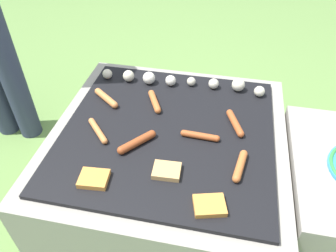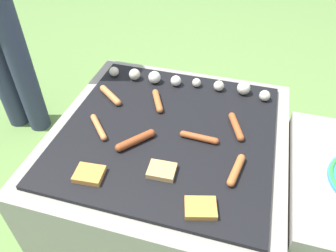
% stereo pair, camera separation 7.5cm
% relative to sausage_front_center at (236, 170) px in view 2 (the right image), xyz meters
% --- Properties ---
extents(ground_plane, '(14.00, 14.00, 0.00)m').
position_rel_sausage_front_center_xyz_m(ground_plane, '(-0.29, 0.15, -0.39)').
color(ground_plane, '#608442').
extents(grill, '(0.94, 0.94, 0.37)m').
position_rel_sausage_front_center_xyz_m(grill, '(-0.29, 0.15, -0.20)').
color(grill, gray).
rests_on(grill, ground_plane).
extents(sausage_back_left, '(0.14, 0.11, 0.03)m').
position_rel_sausage_front_center_xyz_m(sausage_back_left, '(-0.59, 0.28, 0.00)').
color(sausage_back_left, '#C6753D').
rests_on(sausage_back_left, grill).
extents(sausage_mid_right, '(0.12, 0.14, 0.03)m').
position_rel_sausage_front_center_xyz_m(sausage_mid_right, '(-0.39, 0.04, 0.00)').
color(sausage_mid_right, '#93421E').
rests_on(sausage_mid_right, grill).
extents(sausage_back_right, '(0.15, 0.03, 0.03)m').
position_rel_sausage_front_center_xyz_m(sausage_back_right, '(-0.16, 0.13, -0.00)').
color(sausage_back_right, '#A34C23').
rests_on(sausage_back_right, grill).
extents(sausage_back_center, '(0.12, 0.13, 0.02)m').
position_rel_sausage_front_center_xyz_m(sausage_back_center, '(-0.55, 0.08, -0.00)').
color(sausage_back_center, '#C6753D').
rests_on(sausage_back_center, grill).
extents(sausage_mid_left, '(0.08, 0.14, 0.03)m').
position_rel_sausage_front_center_xyz_m(sausage_mid_left, '(-0.38, 0.30, -0.00)').
color(sausage_mid_left, '#B7602D').
rests_on(sausage_mid_left, grill).
extents(sausage_front_center, '(0.05, 0.15, 0.03)m').
position_rel_sausage_front_center_xyz_m(sausage_front_center, '(0.00, 0.00, 0.00)').
color(sausage_front_center, '#B7602D').
rests_on(sausage_front_center, grill).
extents(sausage_front_left, '(0.08, 0.15, 0.03)m').
position_rel_sausage_front_center_xyz_m(sausage_front_left, '(-0.03, 0.23, -0.00)').
color(sausage_front_left, '#A34C23').
rests_on(sausage_front_left, grill).
extents(bread_slice_right, '(0.10, 0.08, 0.02)m').
position_rel_sausage_front_center_xyz_m(bread_slice_right, '(-0.25, -0.07, -0.00)').
color(bread_slice_right, tan).
rests_on(bread_slice_right, grill).
extents(bread_slice_left, '(0.10, 0.09, 0.02)m').
position_rel_sausage_front_center_xyz_m(bread_slice_left, '(-0.48, -0.15, -0.00)').
color(bread_slice_left, '#D18438').
rests_on(bread_slice_left, grill).
extents(bread_slice_center, '(0.12, 0.10, 0.02)m').
position_rel_sausage_front_center_xyz_m(bread_slice_center, '(-0.09, -0.18, -0.00)').
color(bread_slice_center, '#D18438').
rests_on(bread_slice_center, grill).
extents(mushroom_row, '(0.76, 0.08, 0.06)m').
position_rel_sausage_front_center_xyz_m(mushroom_row, '(-0.29, 0.47, 0.01)').
color(mushroom_row, beige).
rests_on(mushroom_row, grill).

